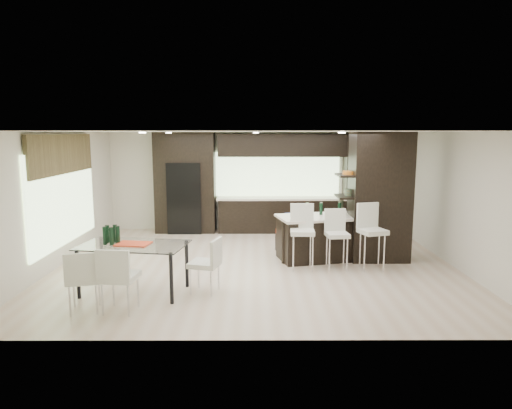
{
  "coord_description": "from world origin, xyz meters",
  "views": [
    {
      "loc": [
        -0.03,
        -9.09,
        2.67
      ],
      "look_at": [
        0.0,
        0.6,
        1.15
      ],
      "focal_mm": 32.0,
      "sensor_mm": 36.0,
      "label": 1
    }
  ],
  "objects_px": {
    "stool_mid": "(337,245)",
    "dining_table": "(134,268)",
    "kitchen_island": "(330,237)",
    "chair_far": "(84,283)",
    "chair_end": "(205,268)",
    "chair_near": "(120,281)",
    "stool_left": "(302,244)",
    "stool_right": "(372,243)",
    "bench": "(306,240)",
    "floor_vase": "(340,228)"
  },
  "relations": [
    {
      "from": "bench",
      "to": "chair_far",
      "type": "relative_size",
      "value": 1.49
    },
    {
      "from": "stool_mid",
      "to": "chair_end",
      "type": "xyz_separation_m",
      "value": [
        -2.47,
        -1.33,
        -0.05
      ]
    },
    {
      "from": "kitchen_island",
      "to": "chair_far",
      "type": "xyz_separation_m",
      "value": [
        -4.19,
        -2.94,
        -0.03
      ]
    },
    {
      "from": "bench",
      "to": "dining_table",
      "type": "height_order",
      "value": "dining_table"
    },
    {
      "from": "bench",
      "to": "dining_table",
      "type": "bearing_deg",
      "value": -152.19
    },
    {
      "from": "chair_near",
      "to": "chair_end",
      "type": "xyz_separation_m",
      "value": [
        1.18,
        0.82,
        -0.03
      ]
    },
    {
      "from": "dining_table",
      "to": "kitchen_island",
      "type": "bearing_deg",
      "value": 39.02
    },
    {
      "from": "kitchen_island",
      "to": "stool_left",
      "type": "height_order",
      "value": "stool_left"
    },
    {
      "from": "bench",
      "to": "chair_near",
      "type": "xyz_separation_m",
      "value": [
        -3.2,
        -3.55,
        0.21
      ]
    },
    {
      "from": "floor_vase",
      "to": "chair_end",
      "type": "relative_size",
      "value": 1.45
    },
    {
      "from": "chair_far",
      "to": "stool_right",
      "type": "bearing_deg",
      "value": 10.67
    },
    {
      "from": "stool_mid",
      "to": "dining_table",
      "type": "bearing_deg",
      "value": -165.34
    },
    {
      "from": "stool_left",
      "to": "chair_near",
      "type": "xyz_separation_m",
      "value": [
        -2.96,
        -2.14,
        -0.06
      ]
    },
    {
      "from": "stool_left",
      "to": "chair_near",
      "type": "bearing_deg",
      "value": -141.68
    },
    {
      "from": "kitchen_island",
      "to": "floor_vase",
      "type": "height_order",
      "value": "floor_vase"
    },
    {
      "from": "stool_left",
      "to": "chair_far",
      "type": "relative_size",
      "value": 1.18
    },
    {
      "from": "stool_right",
      "to": "chair_far",
      "type": "bearing_deg",
      "value": -173.7
    },
    {
      "from": "stool_left",
      "to": "floor_vase",
      "type": "relative_size",
      "value": 0.83
    },
    {
      "from": "stool_right",
      "to": "chair_far",
      "type": "xyz_separation_m",
      "value": [
        -4.88,
        -2.12,
        -0.09
      ]
    },
    {
      "from": "stool_left",
      "to": "kitchen_island",
      "type": "bearing_deg",
      "value": 52.23
    },
    {
      "from": "stool_right",
      "to": "chair_near",
      "type": "height_order",
      "value": "stool_right"
    },
    {
      "from": "chair_near",
      "to": "floor_vase",
      "type": "bearing_deg",
      "value": 45.35
    },
    {
      "from": "dining_table",
      "to": "chair_end",
      "type": "bearing_deg",
      "value": 8.78
    },
    {
      "from": "stool_mid",
      "to": "chair_near",
      "type": "height_order",
      "value": "stool_mid"
    },
    {
      "from": "stool_left",
      "to": "chair_near",
      "type": "relative_size",
      "value": 1.12
    },
    {
      "from": "kitchen_island",
      "to": "floor_vase",
      "type": "relative_size",
      "value": 1.8
    },
    {
      "from": "stool_right",
      "to": "bench",
      "type": "xyz_separation_m",
      "value": [
        -1.14,
        1.41,
        -0.28
      ]
    },
    {
      "from": "stool_mid",
      "to": "stool_right",
      "type": "distance_m",
      "value": 0.69
    },
    {
      "from": "stool_mid",
      "to": "stool_right",
      "type": "height_order",
      "value": "stool_right"
    },
    {
      "from": "chair_near",
      "to": "chair_far",
      "type": "distance_m",
      "value": 0.54
    },
    {
      "from": "stool_left",
      "to": "chair_near",
      "type": "height_order",
      "value": "stool_left"
    },
    {
      "from": "stool_mid",
      "to": "chair_end",
      "type": "height_order",
      "value": "stool_mid"
    },
    {
      "from": "dining_table",
      "to": "chair_end",
      "type": "relative_size",
      "value": 2.01
    },
    {
      "from": "kitchen_island",
      "to": "stool_right",
      "type": "distance_m",
      "value": 1.07
    },
    {
      "from": "chair_near",
      "to": "stool_mid",
      "type": "bearing_deg",
      "value": 36.78
    },
    {
      "from": "kitchen_island",
      "to": "chair_near",
      "type": "height_order",
      "value": "kitchen_island"
    },
    {
      "from": "floor_vase",
      "to": "dining_table",
      "type": "distance_m",
      "value": 4.56
    },
    {
      "from": "stool_right",
      "to": "chair_far",
      "type": "relative_size",
      "value": 1.2
    },
    {
      "from": "stool_left",
      "to": "chair_end",
      "type": "xyz_separation_m",
      "value": [
        -1.78,
        -1.32,
        -0.09
      ]
    },
    {
      "from": "kitchen_island",
      "to": "stool_mid",
      "type": "xyz_separation_m",
      "value": [
        0.0,
        -0.79,
        0.01
      ]
    },
    {
      "from": "floor_vase",
      "to": "chair_far",
      "type": "relative_size",
      "value": 1.42
    },
    {
      "from": "bench",
      "to": "chair_near",
      "type": "bearing_deg",
      "value": -144.67
    },
    {
      "from": "dining_table",
      "to": "stool_mid",
      "type": "bearing_deg",
      "value": 28.85
    },
    {
      "from": "stool_mid",
      "to": "dining_table",
      "type": "xyz_separation_m",
      "value": [
        -3.65,
        -1.33,
        -0.06
      ]
    },
    {
      "from": "stool_left",
      "to": "stool_right",
      "type": "distance_m",
      "value": 1.38
    },
    {
      "from": "kitchen_island",
      "to": "dining_table",
      "type": "height_order",
      "value": "kitchen_island"
    },
    {
      "from": "stool_right",
      "to": "kitchen_island",
      "type": "bearing_deg",
      "value": 113.03
    },
    {
      "from": "kitchen_island",
      "to": "floor_vase",
      "type": "xyz_separation_m",
      "value": [
        0.25,
        0.23,
        0.16
      ]
    },
    {
      "from": "stool_mid",
      "to": "chair_near",
      "type": "bearing_deg",
      "value": -154.86
    },
    {
      "from": "floor_vase",
      "to": "chair_end",
      "type": "height_order",
      "value": "floor_vase"
    }
  ]
}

